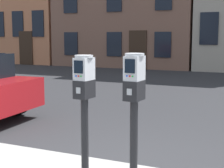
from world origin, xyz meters
TOP-DOWN VIEW (x-y plane):
  - parking_meter_near_kerb at (-0.05, -0.32)m, footprint 0.23×0.26m
  - parking_meter_twin_adjacent at (0.58, -0.32)m, footprint 0.23×0.26m

SIDE VIEW (x-z plane):
  - parking_meter_near_kerb at x=-0.05m, z-range 0.41..1.86m
  - parking_meter_twin_adjacent at x=0.58m, z-range 0.42..1.90m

